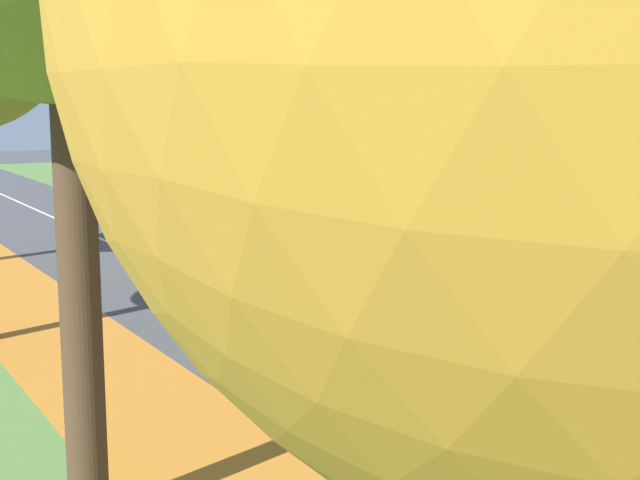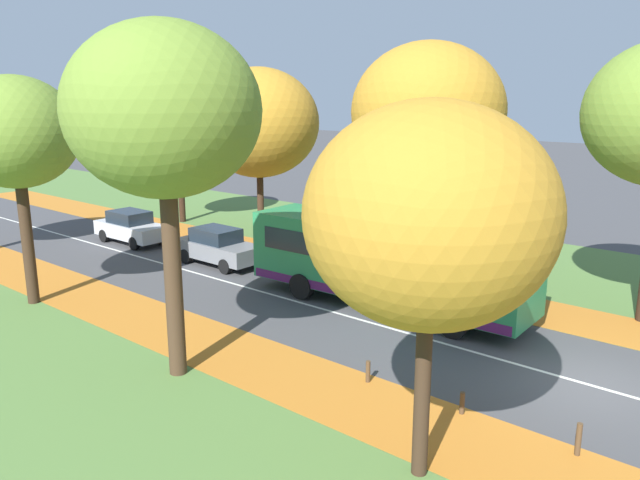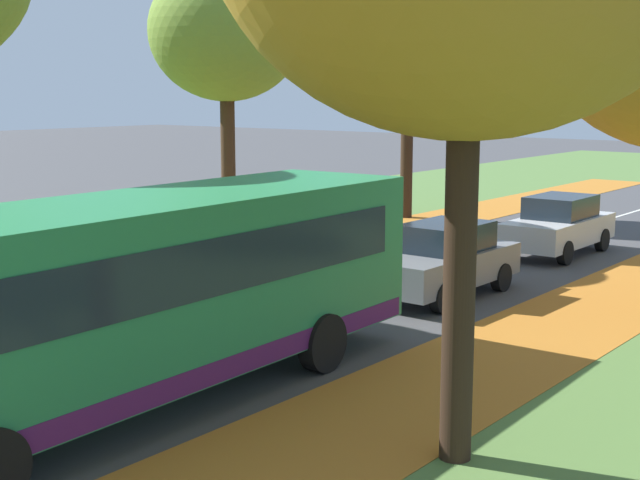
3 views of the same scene
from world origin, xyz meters
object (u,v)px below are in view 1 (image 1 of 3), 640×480
(car_grey_lead, at_px, (331,274))
(car_silver_following, at_px, (212,237))
(tree_right_mid, at_px, (438,55))
(tree_right_far, at_px, (317,70))

(car_grey_lead, xyz_separation_m, car_silver_following, (-0.12, 6.41, 0.00))
(car_grey_lead, bearing_deg, car_silver_following, 91.09)
(car_grey_lead, height_order, car_silver_following, same)
(tree_right_mid, distance_m, car_grey_lead, 6.96)
(car_grey_lead, relative_size, car_silver_following, 1.00)
(car_silver_following, bearing_deg, tree_right_far, 25.01)
(tree_right_mid, relative_size, tree_right_far, 1.11)
(car_grey_lead, bearing_deg, tree_right_mid, 21.69)
(tree_right_far, bearing_deg, tree_right_mid, -93.72)
(tree_right_far, height_order, car_grey_lead, tree_right_far)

